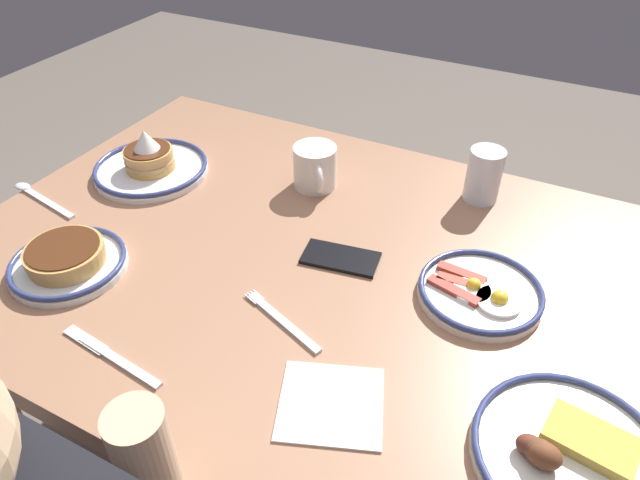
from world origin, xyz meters
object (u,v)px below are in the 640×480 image
plate_far_side (480,292)px  coffee_mug (315,167)px  cell_phone (341,258)px  butter_knife (111,356)px  plate_center_pancakes (570,454)px  plate_far_companion (67,260)px  plate_near_main (150,164)px  drinking_glass (483,178)px  fork_near (282,321)px  tea_spoon (36,195)px  paper_napkin (331,404)px

plate_far_side → coffee_mug: bearing=-24.1°
cell_phone → butter_knife: bearing=51.0°
plate_center_pancakes → coffee_mug: bearing=-36.0°
plate_far_side → plate_far_companion: bearing=21.4°
plate_near_main → coffee_mug: size_ratio=2.23×
coffee_mug → plate_far_companion: bearing=59.4°
plate_center_pancakes → cell_phone: 0.50m
plate_near_main → drinking_glass: 0.75m
plate_far_companion → drinking_glass: (-0.62, -0.58, 0.03)m
coffee_mug → fork_near: coffee_mug is taller
plate_center_pancakes → drinking_glass: 0.62m
plate_center_pancakes → fork_near: plate_center_pancakes is taller
plate_far_side → drinking_glass: (0.08, -0.31, 0.04)m
fork_near → butter_knife: 0.27m
coffee_mug → fork_near: 0.43m
plate_near_main → fork_near: size_ratio=1.46×
cell_phone → fork_near: (0.02, 0.19, -0.00)m
plate_far_side → coffee_mug: coffee_mug is taller
plate_center_pancakes → plate_far_side: plate_center_pancakes is taller
plate_far_side → butter_knife: 0.62m
plate_near_main → plate_far_side: plate_near_main is taller
plate_near_main → plate_center_pancakes: size_ratio=1.00×
plate_near_main → butter_knife: size_ratio=1.22×
fork_near → tea_spoon: bearing=-6.8°
plate_center_pancakes → drinking_glass: (0.27, -0.56, 0.04)m
plate_center_pancakes → butter_knife: bearing=12.3°
butter_knife → tea_spoon: tea_spoon is taller
plate_center_pancakes → plate_far_side: (0.19, -0.25, -0.00)m
coffee_mug → paper_napkin: 0.59m
plate_center_pancakes → plate_far_companion: 0.88m
plate_far_companion → tea_spoon: size_ratio=1.03×
plate_far_side → drinking_glass: bearing=-75.2°
plate_far_companion → coffee_mug: (-0.27, -0.46, 0.03)m
plate_far_side → tea_spoon: 0.95m
drinking_glass → plate_near_main: bearing=19.1°
plate_far_side → butter_knife: bearing=39.8°
butter_knife → cell_phone: bearing=-119.7°
plate_near_main → cell_phone: bearing=171.2°
plate_center_pancakes → plate_far_companion: plate_far_companion is taller
paper_napkin → coffee_mug: bearing=-60.2°
plate_near_main → plate_center_pancakes: 1.02m
plate_center_pancakes → fork_near: 0.47m
paper_napkin → butter_knife: 0.35m
butter_knife → tea_spoon: (0.47, -0.27, 0.00)m
plate_far_companion → paper_napkin: 0.57m
tea_spoon → paper_napkin: bearing=166.9°
plate_near_main → plate_far_side: 0.79m
plate_far_side → fork_near: (0.28, 0.21, -0.01)m
coffee_mug → drinking_glass: size_ratio=0.99×
cell_phone → plate_far_companion: bearing=21.0°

